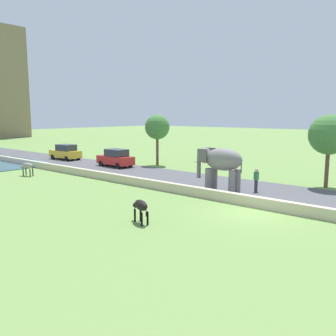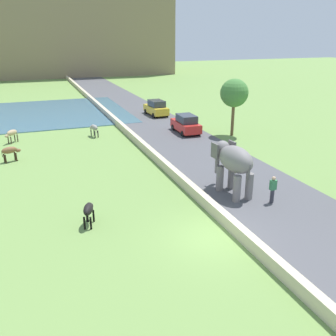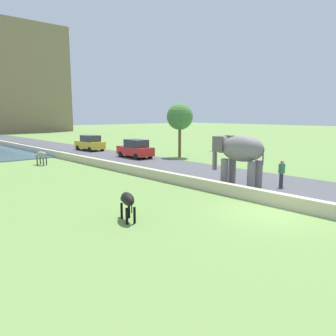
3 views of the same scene
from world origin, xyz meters
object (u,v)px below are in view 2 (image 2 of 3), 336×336
(person_beside_elephant, at_px, (273,189))
(car_yellow, at_px, (156,108))
(cow_grey, at_px, (94,128))
(cow_tan, at_px, (12,134))
(cow_brown, at_px, (10,151))
(elephant, at_px, (233,161))
(cow_black, at_px, (89,210))
(car_red, at_px, (186,124))

(person_beside_elephant, bearing_deg, car_yellow, 85.99)
(cow_grey, bearing_deg, cow_tan, 175.85)
(cow_brown, relative_size, cow_grey, 1.00)
(cow_brown, bearing_deg, elephant, -41.77)
(elephant, distance_m, cow_brown, 16.58)
(elephant, relative_size, car_yellow, 0.86)
(person_beside_elephant, xyz_separation_m, car_yellow, (1.74, 24.80, 0.03))
(elephant, relative_size, cow_brown, 2.48)
(cow_tan, bearing_deg, car_yellow, 22.44)
(cow_black, relative_size, cow_grey, 1.00)
(car_yellow, height_order, cow_brown, car_yellow)
(cow_tan, xyz_separation_m, cow_grey, (7.04, -0.51, 0.00))
(elephant, bearing_deg, cow_grey, 108.33)
(cow_brown, height_order, cow_grey, same)
(cow_grey, bearing_deg, person_beside_elephant, -69.48)
(car_red, distance_m, cow_tan, 15.64)
(person_beside_elephant, distance_m, cow_grey, 19.11)
(person_beside_elephant, relative_size, car_yellow, 0.40)
(elephant, height_order, cow_black, elephant)
(car_red, bearing_deg, person_beside_elephant, -96.15)
(elephant, relative_size, cow_tan, 2.81)
(car_yellow, relative_size, cow_tan, 3.25)
(person_beside_elephant, height_order, car_yellow, car_yellow)
(car_red, height_order, cow_grey, car_red)
(car_yellow, bearing_deg, cow_tan, -157.56)
(car_yellow, bearing_deg, person_beside_elephant, -94.01)
(cow_black, distance_m, cow_grey, 17.08)
(cow_tan, relative_size, cow_brown, 0.88)
(car_red, xyz_separation_m, cow_grey, (-8.44, 1.78, -0.06))
(person_beside_elephant, relative_size, car_red, 0.40)
(elephant, xyz_separation_m, car_yellow, (3.17, 22.82, -1.14))
(person_beside_elephant, height_order, cow_brown, person_beside_elephant)
(car_red, distance_m, cow_grey, 8.62)
(car_red, height_order, cow_black, car_red)
(car_yellow, height_order, cow_black, car_yellow)
(elephant, distance_m, car_yellow, 23.07)
(car_red, bearing_deg, car_yellow, 89.97)
(cow_brown, xyz_separation_m, cow_grey, (7.06, 4.90, 0.00))
(person_beside_elephant, relative_size, cow_grey, 1.15)
(car_yellow, bearing_deg, car_red, -90.03)
(car_yellow, bearing_deg, elephant, -97.91)
(car_yellow, distance_m, cow_black, 26.40)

